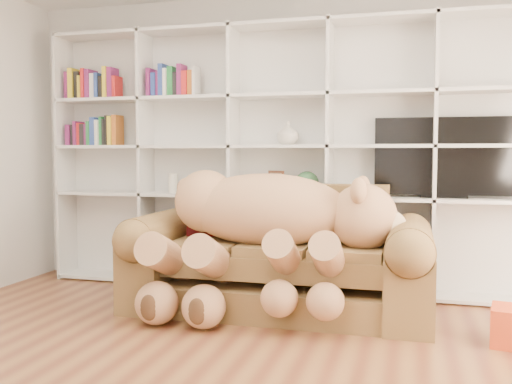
% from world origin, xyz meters
% --- Properties ---
extents(wall_back, '(5.00, 0.02, 2.70)m').
position_xyz_m(wall_back, '(0.00, 2.50, 1.35)').
color(wall_back, silver).
rests_on(wall_back, floor).
extents(bookshelf, '(4.43, 0.35, 2.40)m').
position_xyz_m(bookshelf, '(-0.24, 2.36, 1.31)').
color(bookshelf, silver).
rests_on(bookshelf, floor).
extents(sofa, '(2.34, 1.01, 0.98)m').
position_xyz_m(sofa, '(0.14, 1.65, 0.37)').
color(sofa, brown).
rests_on(sofa, floor).
extents(teddy_bear, '(1.90, 1.00, 1.10)m').
position_xyz_m(teddy_bear, '(0.07, 1.45, 0.70)').
color(teddy_bear, tan).
rests_on(teddy_bear, sofa).
extents(throw_pillow, '(0.47, 0.31, 0.45)m').
position_xyz_m(throw_pillow, '(-0.46, 1.81, 0.72)').
color(throw_pillow, '#5D100F').
rests_on(throw_pillow, sofa).
extents(tv, '(1.14, 0.18, 0.68)m').
position_xyz_m(tv, '(1.40, 2.35, 1.20)').
color(tv, black).
rests_on(tv, bookshelf).
extents(picture_frame, '(0.16, 0.09, 0.21)m').
position_xyz_m(picture_frame, '(-0.04, 2.30, 0.98)').
color(picture_frame, '#59301E').
rests_on(picture_frame, bookshelf).
extents(green_vase, '(0.21, 0.21, 0.21)m').
position_xyz_m(green_vase, '(0.24, 2.30, 0.97)').
color(green_vase, '#2E5A36').
rests_on(green_vase, bookshelf).
extents(figurine_tall, '(0.11, 0.11, 0.18)m').
position_xyz_m(figurine_tall, '(-1.05, 2.30, 0.96)').
color(figurine_tall, beige).
rests_on(figurine_tall, bookshelf).
extents(figurine_short, '(0.09, 0.09, 0.13)m').
position_xyz_m(figurine_short, '(-0.93, 2.30, 0.93)').
color(figurine_short, beige).
rests_on(figurine_short, bookshelf).
extents(snow_globe, '(0.12, 0.12, 0.12)m').
position_xyz_m(snow_globe, '(-0.68, 2.30, 0.93)').
color(snow_globe, silver).
rests_on(snow_globe, bookshelf).
extents(shelf_vase, '(0.20, 0.20, 0.20)m').
position_xyz_m(shelf_vase, '(0.06, 2.30, 1.42)').
color(shelf_vase, beige).
rests_on(shelf_vase, bookshelf).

